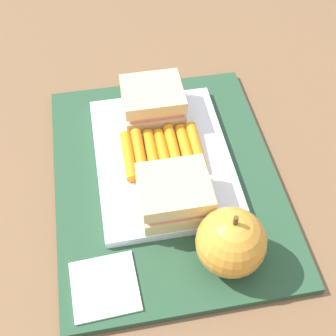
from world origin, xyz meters
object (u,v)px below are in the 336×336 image
(food_tray, at_px, (163,158))
(sandwich_half_left, at_px, (153,101))
(apple, at_px, (231,242))
(paper_napkin, at_px, (105,286))
(sandwich_half_right, at_px, (174,194))
(carrot_sticks_bundle, at_px, (163,152))

(food_tray, height_order, sandwich_half_left, sandwich_half_left)
(apple, distance_m, paper_napkin, 0.14)
(food_tray, distance_m, apple, 0.16)
(apple, bearing_deg, sandwich_half_right, -147.72)
(sandwich_half_left, relative_size, sandwich_half_right, 1.00)
(carrot_sticks_bundle, bearing_deg, paper_napkin, -29.67)
(food_tray, distance_m, carrot_sticks_bundle, 0.01)
(sandwich_half_left, height_order, paper_napkin, sandwich_half_left)
(sandwich_half_left, xyz_separation_m, paper_napkin, (0.24, -0.09, -0.03))
(apple, bearing_deg, carrot_sticks_bundle, -162.97)
(food_tray, xyz_separation_m, sandwich_half_left, (-0.08, 0.00, 0.03))
(sandwich_half_right, relative_size, apple, 0.93)
(sandwich_half_left, bearing_deg, paper_napkin, -20.91)
(sandwich_half_right, xyz_separation_m, carrot_sticks_bundle, (-0.08, 0.00, -0.02))
(sandwich_half_left, height_order, apple, apple)
(food_tray, xyz_separation_m, apple, (0.15, 0.05, 0.03))
(carrot_sticks_bundle, xyz_separation_m, paper_napkin, (0.16, -0.09, -0.02))
(food_tray, bearing_deg, carrot_sticks_bundle, 30.02)
(food_tray, height_order, apple, apple)
(sandwich_half_right, bearing_deg, carrot_sticks_bundle, 179.92)
(food_tray, relative_size, paper_napkin, 3.29)
(food_tray, relative_size, sandwich_half_left, 2.88)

